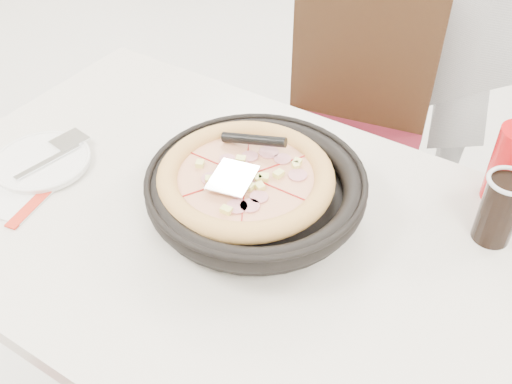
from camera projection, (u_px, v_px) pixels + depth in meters
The scene contains 12 objects.
floor at pixel (374, 336), 1.82m from camera, with size 7.00×7.00×0.00m, color silver.
main_table at pixel (222, 331), 1.39m from camera, with size 1.20×0.80×0.75m, color beige, non-canonical shape.
chair_far at pixel (339, 152), 1.73m from camera, with size 0.42×0.42×0.95m, color black, non-canonical shape.
trivet at pixel (242, 216), 1.11m from camera, with size 0.11×0.11×0.04m, color black.
pizza_pan at pixel (256, 195), 1.12m from camera, with size 0.39×0.39×0.01m, color black.
pizza at pixel (246, 184), 1.11m from camera, with size 0.29×0.29×0.02m, color tan.
pizza_server at pixel (232, 178), 1.08m from camera, with size 0.07×0.09×0.00m, color silver.
napkin at pixel (13, 186), 1.20m from camera, with size 0.17×0.17×0.00m, color silver.
side_plate at pixel (42, 162), 1.24m from camera, with size 0.20×0.20×0.01m, color white.
fork at pixel (48, 161), 1.23m from camera, with size 0.01×0.15×0.00m, color silver.
cola_glass at pixel (499, 211), 1.05m from camera, with size 0.07×0.07×0.13m, color black.
red_cup at pixel (512, 166), 1.12m from camera, with size 0.08×0.08×0.16m, color #B90A0D.
Camera 1 is at (0.27, -1.09, 1.54)m, focal length 42.00 mm.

